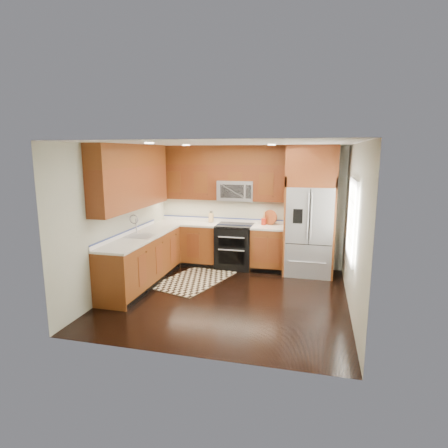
% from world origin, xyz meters
% --- Properties ---
extents(ground, '(4.00, 4.00, 0.00)m').
position_xyz_m(ground, '(0.00, 0.00, 0.00)').
color(ground, black).
rests_on(ground, ground).
extents(wall_back, '(4.00, 0.02, 2.60)m').
position_xyz_m(wall_back, '(0.00, 2.00, 1.30)').
color(wall_back, beige).
rests_on(wall_back, ground).
extents(wall_left, '(0.02, 4.00, 2.60)m').
position_xyz_m(wall_left, '(-2.00, 0.00, 1.30)').
color(wall_left, beige).
rests_on(wall_left, ground).
extents(wall_right, '(0.02, 4.00, 2.60)m').
position_xyz_m(wall_right, '(2.00, 0.00, 1.30)').
color(wall_right, beige).
rests_on(wall_right, ground).
extents(window, '(0.04, 1.10, 1.30)m').
position_xyz_m(window, '(1.98, 0.20, 1.40)').
color(window, white).
rests_on(window, ground).
extents(base_cabinets, '(2.85, 3.00, 0.90)m').
position_xyz_m(base_cabinets, '(-1.23, 0.90, 0.45)').
color(base_cabinets, brown).
rests_on(base_cabinets, ground).
extents(countertop, '(2.86, 3.01, 0.04)m').
position_xyz_m(countertop, '(-1.09, 1.01, 0.92)').
color(countertop, silver).
rests_on(countertop, base_cabinets).
extents(upper_cabinets, '(2.85, 3.00, 1.15)m').
position_xyz_m(upper_cabinets, '(-1.15, 1.09, 2.02)').
color(upper_cabinets, brown).
rests_on(upper_cabinets, ground).
extents(range, '(0.76, 0.67, 0.95)m').
position_xyz_m(range, '(-0.25, 1.67, 0.47)').
color(range, black).
rests_on(range, ground).
extents(microwave, '(0.76, 0.40, 0.42)m').
position_xyz_m(microwave, '(-0.25, 1.80, 1.66)').
color(microwave, '#B2B2B7').
rests_on(microwave, ground).
extents(refrigerator, '(0.98, 0.75, 2.60)m').
position_xyz_m(refrigerator, '(1.30, 1.63, 1.30)').
color(refrigerator, '#B2B2B7').
rests_on(refrigerator, ground).
extents(sink_faucet, '(0.54, 0.44, 0.37)m').
position_xyz_m(sink_faucet, '(-1.73, 0.23, 0.99)').
color(sink_faucet, '#B2B2B7').
rests_on(sink_faucet, countertop).
extents(rug, '(1.42, 1.86, 0.01)m').
position_xyz_m(rug, '(-0.84, 0.68, 0.01)').
color(rug, black).
rests_on(rug, ground).
extents(knife_block, '(0.10, 0.13, 0.25)m').
position_xyz_m(knife_block, '(-0.83, 1.85, 1.04)').
color(knife_block, tan).
rests_on(knife_block, countertop).
extents(utensil_crock, '(0.13, 0.13, 0.30)m').
position_xyz_m(utensil_crock, '(0.34, 1.83, 1.04)').
color(utensil_crock, '#A92614').
rests_on(utensil_crock, countertop).
extents(cutting_board, '(0.42, 0.42, 0.02)m').
position_xyz_m(cutting_board, '(0.47, 1.87, 0.95)').
color(cutting_board, brown).
rests_on(cutting_board, countertop).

